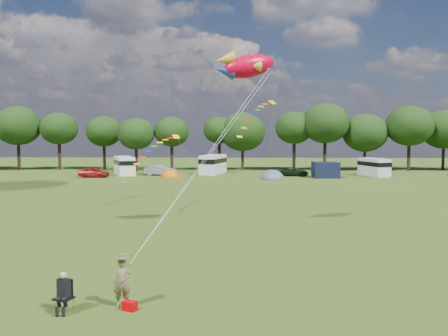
{
  "coord_description": "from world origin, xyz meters",
  "views": [
    {
      "loc": [
        0.72,
        -21.44,
        6.27
      ],
      "look_at": [
        0.0,
        8.0,
        4.0
      ],
      "focal_mm": 40.0,
      "sensor_mm": 36.0,
      "label": 1
    }
  ],
  "objects_px": {
    "campervan_b": "(124,165)",
    "campervan_c": "(213,164)",
    "tent_orange": "(171,177)",
    "fish_kite": "(244,66)",
    "car_a": "(94,172)",
    "car_b": "(161,170)",
    "car_d": "(293,172)",
    "camp_chair": "(64,288)",
    "tent_greyblue": "(272,179)",
    "kite_flyer": "(122,283)",
    "campervan_d": "(374,167)"
  },
  "relations": [
    {
      "from": "car_b",
      "to": "kite_flyer",
      "type": "height_order",
      "value": "kite_flyer"
    },
    {
      "from": "tent_greyblue",
      "to": "kite_flyer",
      "type": "distance_m",
      "value": 46.72
    },
    {
      "from": "car_b",
      "to": "tent_orange",
      "type": "xyz_separation_m",
      "value": [
        1.73,
        -2.85,
        -0.7
      ]
    },
    {
      "from": "car_a",
      "to": "car_b",
      "type": "bearing_deg",
      "value": -66.98
    },
    {
      "from": "campervan_b",
      "to": "tent_orange",
      "type": "distance_m",
      "value": 8.01
    },
    {
      "from": "campervan_c",
      "to": "car_d",
      "type": "bearing_deg",
      "value": -88.12
    },
    {
      "from": "tent_greyblue",
      "to": "camp_chair",
      "type": "distance_m",
      "value": 47.63
    },
    {
      "from": "fish_kite",
      "to": "car_d",
      "type": "bearing_deg",
      "value": 60.03
    },
    {
      "from": "car_a",
      "to": "campervan_c",
      "type": "bearing_deg",
      "value": -66.14
    },
    {
      "from": "car_b",
      "to": "campervan_d",
      "type": "relative_size",
      "value": 0.77
    },
    {
      "from": "tent_greyblue",
      "to": "camp_chair",
      "type": "bearing_deg",
      "value": -102.65
    },
    {
      "from": "kite_flyer",
      "to": "camp_chair",
      "type": "bearing_deg",
      "value": -169.14
    },
    {
      "from": "tent_orange",
      "to": "car_b",
      "type": "bearing_deg",
      "value": 121.27
    },
    {
      "from": "car_a",
      "to": "campervan_d",
      "type": "bearing_deg",
      "value": -81.49
    },
    {
      "from": "tent_orange",
      "to": "fish_kite",
      "type": "relative_size",
      "value": 0.72
    },
    {
      "from": "car_b",
      "to": "tent_greyblue",
      "type": "height_order",
      "value": "car_b"
    },
    {
      "from": "campervan_b",
      "to": "tent_orange",
      "type": "relative_size",
      "value": 1.94
    },
    {
      "from": "campervan_c",
      "to": "camp_chair",
      "type": "distance_m",
      "value": 53.82
    },
    {
      "from": "car_d",
      "to": "camp_chair",
      "type": "xyz_separation_m",
      "value": [
        -13.54,
        -50.85,
        0.25
      ]
    },
    {
      "from": "campervan_b",
      "to": "kite_flyer",
      "type": "distance_m",
      "value": 52.79
    },
    {
      "from": "campervan_b",
      "to": "campervan_c",
      "type": "xyz_separation_m",
      "value": [
        12.25,
        1.7,
        0.09
      ]
    },
    {
      "from": "campervan_d",
      "to": "tent_orange",
      "type": "distance_m",
      "value": 27.39
    },
    {
      "from": "campervan_d",
      "to": "camp_chair",
      "type": "height_order",
      "value": "campervan_d"
    },
    {
      "from": "tent_orange",
      "to": "campervan_c",
      "type": "bearing_deg",
      "value": 45.87
    },
    {
      "from": "campervan_b",
      "to": "campervan_c",
      "type": "relative_size",
      "value": 0.94
    },
    {
      "from": "camp_chair",
      "to": "car_a",
      "type": "bearing_deg",
      "value": 126.62
    },
    {
      "from": "campervan_d",
      "to": "camp_chair",
      "type": "bearing_deg",
      "value": 134.69
    },
    {
      "from": "tent_orange",
      "to": "tent_greyblue",
      "type": "relative_size",
      "value": 0.82
    },
    {
      "from": "kite_flyer",
      "to": "camp_chair",
      "type": "relative_size",
      "value": 1.24
    },
    {
      "from": "car_d",
      "to": "camp_chair",
      "type": "relative_size",
      "value": 3.08
    },
    {
      "from": "campervan_d",
      "to": "tent_orange",
      "type": "height_order",
      "value": "campervan_d"
    },
    {
      "from": "tent_orange",
      "to": "car_d",
      "type": "bearing_deg",
      "value": 8.98
    },
    {
      "from": "kite_flyer",
      "to": "tent_greyblue",
      "type": "bearing_deg",
      "value": 74.21
    },
    {
      "from": "campervan_d",
      "to": "fish_kite",
      "type": "relative_size",
      "value": 1.32
    },
    {
      "from": "camp_chair",
      "to": "fish_kite",
      "type": "distance_m",
      "value": 17.68
    },
    {
      "from": "car_a",
      "to": "campervan_c",
      "type": "xyz_separation_m",
      "value": [
        15.46,
        5.47,
        0.77
      ]
    },
    {
      "from": "car_a",
      "to": "kite_flyer",
      "type": "distance_m",
      "value": 49.97
    },
    {
      "from": "tent_orange",
      "to": "camp_chair",
      "type": "bearing_deg",
      "value": -86.78
    },
    {
      "from": "tent_orange",
      "to": "kite_flyer",
      "type": "distance_m",
      "value": 47.97
    },
    {
      "from": "car_a",
      "to": "fish_kite",
      "type": "bearing_deg",
      "value": -146.55
    },
    {
      "from": "campervan_c",
      "to": "tent_orange",
      "type": "xyz_separation_m",
      "value": [
        -5.31,
        -5.48,
        -1.43
      ]
    },
    {
      "from": "campervan_b",
      "to": "car_a",
      "type": "bearing_deg",
      "value": 117.06
    },
    {
      "from": "campervan_b",
      "to": "camp_chair",
      "type": "xyz_separation_m",
      "value": [
        9.65,
        -52.06,
        -0.51
      ]
    },
    {
      "from": "car_b",
      "to": "campervan_d",
      "type": "bearing_deg",
      "value": -77.56
    },
    {
      "from": "car_d",
      "to": "fish_kite",
      "type": "relative_size",
      "value": 1.09
    },
    {
      "from": "fish_kite",
      "to": "tent_greyblue",
      "type": "bearing_deg",
      "value": 63.89
    },
    {
      "from": "car_d",
      "to": "tent_greyblue",
      "type": "relative_size",
      "value": 1.24
    },
    {
      "from": "camp_chair",
      "to": "fish_kite",
      "type": "height_order",
      "value": "fish_kite"
    },
    {
      "from": "campervan_d",
      "to": "kite_flyer",
      "type": "bearing_deg",
      "value": 136.2
    },
    {
      "from": "car_a",
      "to": "campervan_c",
      "type": "height_order",
      "value": "campervan_c"
    }
  ]
}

